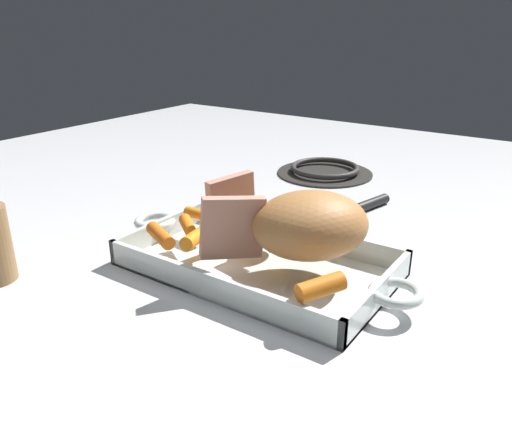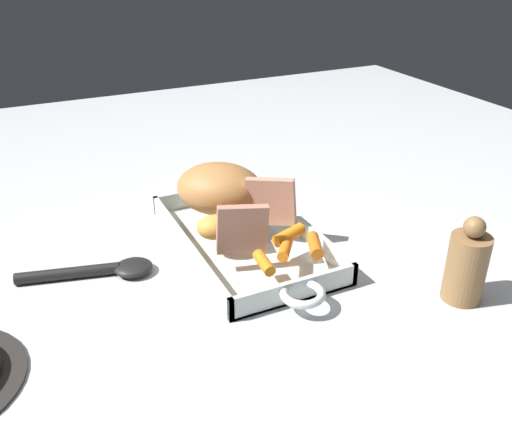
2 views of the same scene
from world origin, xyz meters
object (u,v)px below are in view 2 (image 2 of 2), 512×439
at_px(roast_slice_thin, 271,202).
at_px(roast_slice_thick, 242,229).
at_px(roasting_dish, 244,240).
at_px(pepper_mill, 467,265).
at_px(baby_carrot_northeast, 249,183).
at_px(baby_carrot_short, 315,245).
at_px(baby_carrot_southwest, 289,235).
at_px(pork_roast, 220,188).
at_px(serving_spoon, 103,270).
at_px(baby_carrot_center_right, 243,226).
at_px(potato_halved, 216,227).
at_px(baby_carrot_southeast, 285,249).
at_px(baby_carrot_center_left, 264,263).

xyz_separation_m(roast_slice_thin, roast_slice_thick, (-0.06, 0.08, -0.00)).
xyz_separation_m(roasting_dish, pepper_mill, (-0.27, -0.22, 0.04)).
relative_size(roast_slice_thin, roast_slice_thick, 1.05).
bearing_deg(roasting_dish, baby_carrot_northeast, -28.14).
bearing_deg(roast_slice_thin, baby_carrot_short, -169.57).
bearing_deg(baby_carrot_southwest, pork_roast, 22.05).
relative_size(baby_carrot_short, serving_spoon, 0.29).
relative_size(roast_slice_thin, baby_carrot_short, 1.35).
relative_size(baby_carrot_center_right, potato_halved, 0.71).
relative_size(pork_roast, potato_halved, 2.51).
height_order(roasting_dish, pork_roast, pork_roast).
distance_m(baby_carrot_short, baby_carrot_northeast, 0.24).
bearing_deg(potato_halved, baby_carrot_center_right, -91.49).
relative_size(roast_slice_thin, baby_carrot_northeast, 1.44).
height_order(roasting_dish, baby_carrot_southeast, baby_carrot_southeast).
distance_m(baby_carrot_southwest, serving_spoon, 0.29).
distance_m(baby_carrot_center_left, potato_halved, 0.11).
height_order(baby_carrot_center_right, potato_halved, potato_halved).
xyz_separation_m(roast_slice_thick, potato_halved, (0.05, 0.02, -0.02)).
xyz_separation_m(baby_carrot_southeast, baby_carrot_northeast, (0.23, -0.05, 0.00)).
bearing_deg(roasting_dish, baby_carrot_center_left, 168.42).
relative_size(roasting_dish, pepper_mill, 3.44).
bearing_deg(baby_carrot_northeast, roast_slice_thin, 169.74).
bearing_deg(baby_carrot_short, roast_slice_thick, 65.39).
height_order(roast_slice_thick, serving_spoon, roast_slice_thick).
bearing_deg(roast_slice_thin, pepper_mill, -146.33).
bearing_deg(roasting_dish, baby_carrot_southeast, -168.83).
bearing_deg(baby_carrot_southeast, baby_carrot_southwest, -36.13).
bearing_deg(roast_slice_thick, serving_spoon, 66.84).
bearing_deg(roast_slice_thin, baby_carrot_northeast, -10.26).
relative_size(roasting_dish, baby_carrot_short, 7.64).
bearing_deg(baby_carrot_northeast, roasting_dish, 151.86).
xyz_separation_m(baby_carrot_southwest, baby_carrot_short, (-0.04, -0.02, -0.00)).
distance_m(roasting_dish, roast_slice_thin, 0.08).
bearing_deg(baby_carrot_center_right, baby_carrot_northeast, -28.46).
bearing_deg(serving_spoon, potato_halved, 4.19).
height_order(roasting_dish, baby_carrot_short, baby_carrot_short).
bearing_deg(baby_carrot_northeast, baby_carrot_southeast, 168.04).
bearing_deg(baby_carrot_short, roasting_dish, 29.45).
relative_size(roast_slice_thin, pepper_mill, 0.61).
bearing_deg(roast_slice_thick, baby_carrot_short, -114.61).
bearing_deg(potato_halved, pork_roast, -26.40).
height_order(baby_carrot_center_right, pepper_mill, pepper_mill).
distance_m(pork_roast, pepper_mill, 0.41).
relative_size(baby_carrot_northeast, baby_carrot_center_left, 1.14).
distance_m(baby_carrot_southwest, baby_carrot_center_left, 0.09).
relative_size(baby_carrot_short, baby_carrot_northeast, 1.07).
distance_m(baby_carrot_short, baby_carrot_southeast, 0.05).
relative_size(roast_slice_thin, potato_halved, 1.34).
bearing_deg(baby_carrot_center_left, pepper_mill, -120.29).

